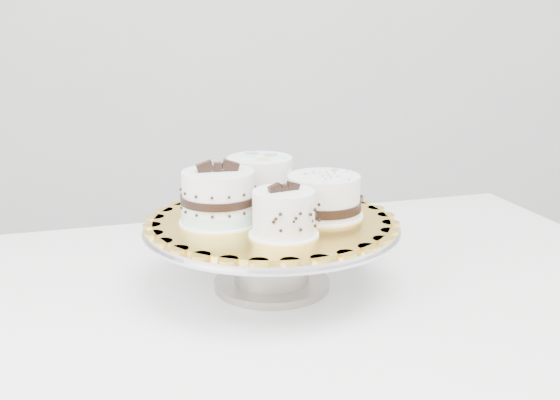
{
  "coord_description": "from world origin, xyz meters",
  "views": [
    {
      "loc": [
        -0.15,
        -0.83,
        1.18
      ],
      "look_at": [
        -0.01,
        0.19,
        0.89
      ],
      "focal_mm": 45.0,
      "sensor_mm": 36.0,
      "label": 1
    }
  ],
  "objects": [
    {
      "name": "cake_stand",
      "position": [
        -0.02,
        0.18,
        0.82
      ],
      "size": [
        0.39,
        0.39,
        0.11
      ],
      "color": "gray",
      "rests_on": "table"
    },
    {
      "name": "cake_dots",
      "position": [
        -0.03,
        0.27,
        0.9
      ],
      "size": [
        0.13,
        0.13,
        0.08
      ],
      "rotation": [
        0.0,
        0.0,
        0.22
      ],
      "color": "white",
      "rests_on": "cake_board"
    },
    {
      "name": "table",
      "position": [
        -0.01,
        0.15,
        0.68
      ],
      "size": [
        1.41,
        1.05,
        0.75
      ],
      "rotation": [
        0.0,
        0.0,
        0.15
      ],
      "color": "white",
      "rests_on": "floor"
    },
    {
      "name": "cake_board",
      "position": [
        -0.02,
        0.18,
        0.86
      ],
      "size": [
        0.44,
        0.44,
        0.01
      ],
      "primitive_type": "cylinder",
      "rotation": [
        0.0,
        0.0,
        0.25
      ],
      "color": "gold",
      "rests_on": "cake_stand"
    },
    {
      "name": "cake_swirl",
      "position": [
        -0.01,
        0.1,
        0.89
      ],
      "size": [
        0.11,
        0.11,
        0.08
      ],
      "rotation": [
        0.0,
        0.0,
        0.33
      ],
      "color": "white",
      "rests_on": "cake_board"
    },
    {
      "name": "cake_ribbon",
      "position": [
        0.06,
        0.19,
        0.89
      ],
      "size": [
        0.15,
        0.15,
        0.07
      ],
      "rotation": [
        0.0,
        0.0,
        -0.4
      ],
      "color": "white",
      "rests_on": "cake_board"
    },
    {
      "name": "cake_banded",
      "position": [
        -0.1,
        0.18,
        0.9
      ],
      "size": [
        0.12,
        0.12,
        0.1
      ],
      "rotation": [
        0.0,
        0.0,
        0.07
      ],
      "color": "white",
      "rests_on": "cake_board"
    }
  ]
}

